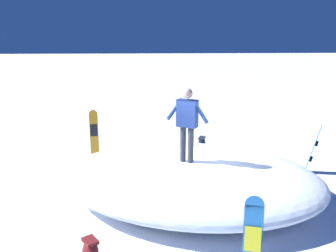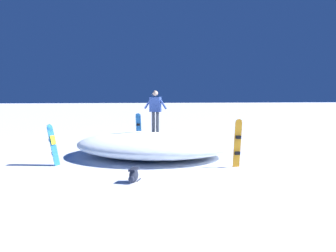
{
  "view_description": "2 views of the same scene",
  "coord_description": "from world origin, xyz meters",
  "px_view_note": "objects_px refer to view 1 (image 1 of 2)",
  "views": [
    {
      "loc": [
        -7.54,
        1.91,
        3.81
      ],
      "look_at": [
        0.79,
        1.09,
        1.73
      ],
      "focal_mm": 35.83,
      "sensor_mm": 36.0,
      "label": 1
    },
    {
      "loc": [
        12.97,
        -1.05,
        2.51
      ],
      "look_at": [
        0.81,
        1.13,
        1.32
      ],
      "focal_mm": 32.13,
      "sensor_mm": 36.0,
      "label": 2
    }
  ],
  "objects_px": {
    "snowboard_primary_upright": "(252,249)",
    "snowboard_tertiary_upright": "(94,136)",
    "snowboarder_standing": "(187,120)",
    "backpack_near": "(90,250)",
    "snowboard_secondary_upright": "(314,148)",
    "backpack_far": "(202,142)"
  },
  "relations": [
    {
      "from": "snowboarder_standing",
      "to": "backpack_near",
      "type": "bearing_deg",
      "value": 137.55
    },
    {
      "from": "snowboard_primary_upright",
      "to": "snowboard_secondary_upright",
      "type": "distance_m",
      "value": 5.94
    },
    {
      "from": "snowboard_tertiary_upright",
      "to": "backpack_far",
      "type": "bearing_deg",
      "value": -71.55
    },
    {
      "from": "snowboarder_standing",
      "to": "backpack_far",
      "type": "bearing_deg",
      "value": -16.34
    },
    {
      "from": "snowboarder_standing",
      "to": "snowboard_secondary_upright",
      "type": "xyz_separation_m",
      "value": [
        1.36,
        -4.0,
        -1.27
      ]
    },
    {
      "from": "snowboarder_standing",
      "to": "snowboard_tertiary_upright",
      "type": "distance_m",
      "value": 4.05
    },
    {
      "from": "snowboarder_standing",
      "to": "snowboard_primary_upright",
      "type": "relative_size",
      "value": 1.08
    },
    {
      "from": "snowboarder_standing",
      "to": "backpack_near",
      "type": "distance_m",
      "value": 3.55
    },
    {
      "from": "snowboard_tertiary_upright",
      "to": "snowboarder_standing",
      "type": "bearing_deg",
      "value": -138.9
    },
    {
      "from": "snowboard_secondary_upright",
      "to": "snowboard_tertiary_upright",
      "type": "height_order",
      "value": "snowboard_tertiary_upright"
    },
    {
      "from": "snowboarder_standing",
      "to": "backpack_far",
      "type": "xyz_separation_m",
      "value": [
        4.18,
        -1.23,
        -1.83
      ]
    },
    {
      "from": "snowboarder_standing",
      "to": "snowboard_primary_upright",
      "type": "distance_m",
      "value": 3.64
    },
    {
      "from": "backpack_far",
      "to": "snowboard_tertiary_upright",
      "type": "bearing_deg",
      "value": 108.45
    },
    {
      "from": "snowboard_secondary_upright",
      "to": "backpack_far",
      "type": "distance_m",
      "value": 4.0
    },
    {
      "from": "snowboard_secondary_upright",
      "to": "snowboard_tertiary_upright",
      "type": "distance_m",
      "value": 6.74
    },
    {
      "from": "backpack_near",
      "to": "snowboarder_standing",
      "type": "bearing_deg",
      "value": -42.45
    },
    {
      "from": "backpack_far",
      "to": "snowboarder_standing",
      "type": "bearing_deg",
      "value": 163.66
    },
    {
      "from": "snowboard_primary_upright",
      "to": "snowboard_tertiary_upright",
      "type": "relative_size",
      "value": 0.95
    },
    {
      "from": "snowboard_secondary_upright",
      "to": "snowboard_tertiary_upright",
      "type": "relative_size",
      "value": 0.87
    },
    {
      "from": "snowboarder_standing",
      "to": "backpack_near",
      "type": "xyz_separation_m",
      "value": [
        -2.25,
        2.06,
        -1.82
      ]
    },
    {
      "from": "snowboarder_standing",
      "to": "snowboard_secondary_upright",
      "type": "distance_m",
      "value": 4.41
    },
    {
      "from": "snowboarder_standing",
      "to": "snowboard_secondary_upright",
      "type": "bearing_deg",
      "value": -71.28
    }
  ]
}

